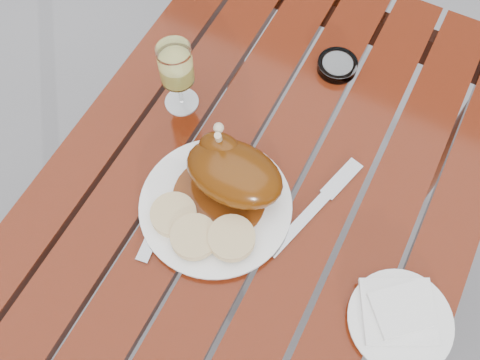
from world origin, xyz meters
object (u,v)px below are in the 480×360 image
at_px(side_plate, 400,321).
at_px(ashtray, 337,66).
at_px(dinner_plate, 216,206).
at_px(wine_glass, 178,78).
at_px(table, 257,251).

xyz_separation_m(side_plate, ashtray, (-0.30, 0.45, 0.00)).
xyz_separation_m(dinner_plate, wine_glass, (-0.18, 0.18, 0.07)).
relative_size(table, wine_glass, 7.28).
distance_m(table, dinner_plate, 0.40).
height_order(table, wine_glass, wine_glass).
bearing_deg(side_plate, dinner_plate, 173.42).
bearing_deg(dinner_plate, ashtray, 79.57).
height_order(dinner_plate, wine_glass, wine_glass).
distance_m(wine_glass, side_plate, 0.60).
bearing_deg(ashtray, wine_glass, -137.83).
distance_m(table, ashtray, 0.50).
height_order(dinner_plate, ashtray, ashtray).
height_order(table, side_plate, side_plate).
distance_m(side_plate, ashtray, 0.54).
bearing_deg(wine_glass, table, -22.32).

